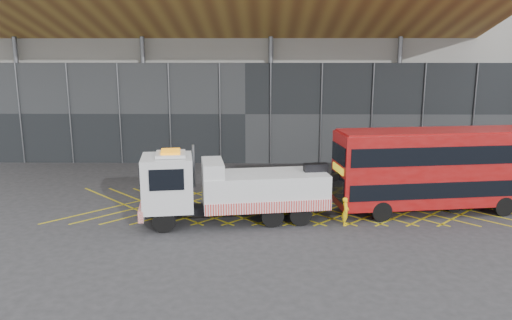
{
  "coord_description": "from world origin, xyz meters",
  "views": [
    {
      "loc": [
        3.45,
        -28.12,
        8.82
      ],
      "look_at": [
        3.0,
        1.5,
        2.4
      ],
      "focal_mm": 35.0,
      "sensor_mm": 36.0,
      "label": 1
    }
  ],
  "objects_px": {
    "bus_second": "(497,164)",
    "worker": "(346,211)",
    "bus_towed": "(438,167)",
    "recovery_truck": "(229,188)"
  },
  "relations": [
    {
      "from": "recovery_truck",
      "to": "worker",
      "type": "distance_m",
      "value": 6.21
    },
    {
      "from": "bus_second",
      "to": "bus_towed",
      "type": "bearing_deg",
      "value": -170.72
    },
    {
      "from": "bus_second",
      "to": "worker",
      "type": "relative_size",
      "value": 7.24
    },
    {
      "from": "bus_second",
      "to": "worker",
      "type": "bearing_deg",
      "value": -170.1
    },
    {
      "from": "recovery_truck",
      "to": "worker",
      "type": "bearing_deg",
      "value": -13.54
    },
    {
      "from": "bus_second",
      "to": "worker",
      "type": "distance_m",
      "value": 10.38
    },
    {
      "from": "recovery_truck",
      "to": "bus_second",
      "type": "bearing_deg",
      "value": 3.49
    },
    {
      "from": "recovery_truck",
      "to": "bus_second",
      "type": "height_order",
      "value": "bus_second"
    },
    {
      "from": "recovery_truck",
      "to": "bus_second",
      "type": "relative_size",
      "value": 1.07
    },
    {
      "from": "recovery_truck",
      "to": "bus_towed",
      "type": "distance_m",
      "value": 11.72
    }
  ]
}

